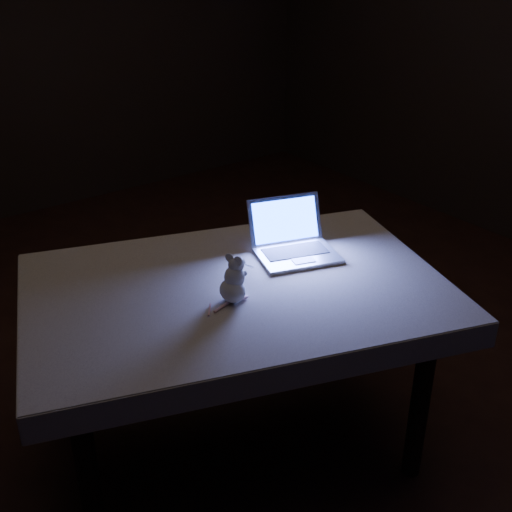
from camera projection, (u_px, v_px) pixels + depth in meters
floor at (249, 373)px, 2.96m from camera, size 5.00×5.00×0.00m
back_wall at (20, 22)px, 4.16m from camera, size 4.50×0.04×2.60m
table at (238, 371)px, 2.39m from camera, size 1.55×1.26×0.72m
tablecloth at (246, 296)px, 2.25m from camera, size 1.67×1.38×0.09m
laptop at (298, 234)px, 2.37m from camera, size 0.36×0.33×0.20m
plush_mouse at (232, 279)px, 2.09m from camera, size 0.14×0.14×0.17m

